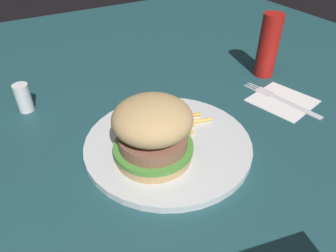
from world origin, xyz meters
name	(u,v)px	position (x,y,z in m)	size (l,w,h in m)	color
ground_plane	(153,149)	(0.00, 0.00, 0.00)	(1.60, 1.60, 0.00)	#1E474C
plate	(168,144)	(-0.02, 0.01, 0.01)	(0.27, 0.27, 0.01)	silver
sandwich	(153,131)	(0.01, 0.03, 0.06)	(0.12, 0.12, 0.10)	tan
fries_pile	(178,120)	(-0.06, -0.03, 0.02)	(0.11, 0.09, 0.01)	gold
napkin	(281,100)	(-0.29, 0.00, 0.00)	(0.11, 0.11, 0.00)	white
fork	(281,98)	(-0.29, -0.01, 0.00)	(0.05, 0.17, 0.00)	silver
ketchup_bottle	(268,46)	(-0.34, -0.11, 0.07)	(0.04, 0.04, 0.14)	#B21914
salt_shaker	(24,98)	(0.16, -0.22, 0.03)	(0.03, 0.03, 0.06)	white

